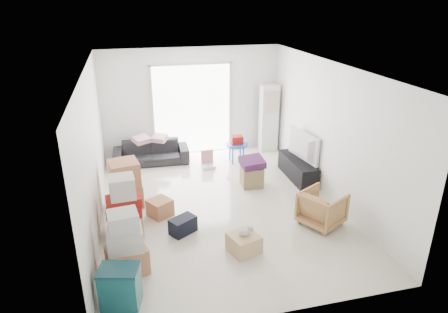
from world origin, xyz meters
TOP-DOWN VIEW (x-y plane):
  - room_shell at (0.00, 0.00)m, footprint 4.98×6.48m
  - sliding_door at (0.00, 2.98)m, footprint 2.10×0.04m
  - ac_tower at (1.95, 2.65)m, footprint 0.45×0.30m
  - tv_console at (2.00, 0.80)m, footprint 0.41×1.36m
  - television at (2.00, 0.80)m, footprint 0.80×1.19m
  - sofa at (-1.13, 2.50)m, footprint 1.84×0.62m
  - pillow_left at (-1.34, 2.51)m, footprint 0.48×0.45m
  - pillow_right at (-0.90, 2.51)m, footprint 0.40×0.38m
  - armchair at (1.62, -1.12)m, footprint 0.89×0.91m
  - storage_bins at (-1.90, -2.35)m, footprint 0.59×0.48m
  - box_stack_a at (-1.80, -1.65)m, footprint 0.66×0.59m
  - box_stack_b at (-1.80, -0.60)m, footprint 0.61×0.57m
  - box_stack_c at (-1.77, 0.45)m, footprint 0.66×0.62m
  - loose_box at (-1.17, -0.11)m, footprint 0.53×0.53m
  - duffel_bag at (-0.84, -0.80)m, footprint 0.53×0.47m
  - ottoman at (0.88, 0.68)m, footprint 0.47×0.47m
  - blanket at (0.88, 0.68)m, footprint 0.49×0.49m
  - kids_table at (0.92, 2.06)m, footprint 0.55×0.55m
  - toy_walker at (0.16, 1.88)m, footprint 0.31×0.27m
  - wood_crate at (0.03, -1.57)m, footprint 0.56×0.56m
  - plush_bunny at (0.06, -1.56)m, footprint 0.25×0.15m

SIDE VIEW (x-z plane):
  - toy_walker at x=0.16m, z-range -0.09..0.33m
  - duffel_bag at x=-0.84m, z-range 0.00..0.29m
  - wood_crate at x=0.03m, z-range 0.00..0.30m
  - loose_box at x=-1.17m, z-range 0.00..0.32m
  - ottoman at x=0.88m, z-range 0.00..0.44m
  - tv_console at x=2.00m, z-range 0.00..0.45m
  - storage_bins at x=-1.90m, z-range 0.00..0.60m
  - armchair at x=1.62m, z-range 0.00..0.70m
  - plush_bunny at x=0.06m, z-range 0.29..0.42m
  - sofa at x=-1.13m, z-range 0.00..0.71m
  - box_stack_c at x=-1.77m, z-range -0.01..0.92m
  - box_stack_a at x=-1.80m, z-range -0.05..0.96m
  - box_stack_b at x=-1.80m, z-range -0.07..1.02m
  - kids_table at x=0.92m, z-range 0.15..0.82m
  - blanket at x=0.88m, z-range 0.44..0.58m
  - television at x=2.00m, z-range 0.45..0.60m
  - pillow_right at x=-0.90m, z-range 0.71..0.82m
  - pillow_left at x=-1.34m, z-range 0.71..0.83m
  - ac_tower at x=1.95m, z-range 0.00..1.75m
  - sliding_door at x=0.00m, z-range 0.08..2.41m
  - room_shell at x=0.00m, z-range -0.24..2.94m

